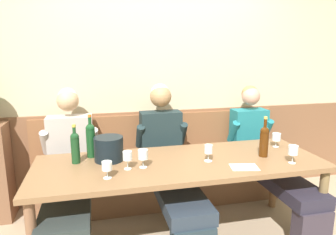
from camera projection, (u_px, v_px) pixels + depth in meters
The scene contains 18 objects.
room_wall_back at pixel (157, 70), 3.31m from camera, with size 6.80×0.08×2.80m, color beige.
wood_wainscot_panel at pixel (158, 153), 3.45m from camera, with size 6.80×0.03×0.97m, color brown.
wall_bench at pixel (162, 177), 3.30m from camera, with size 2.65×0.42×0.94m.
dining_table at pixel (181, 169), 2.54m from camera, with size 2.35×0.83×0.72m.
person_left_seat at pixel (69, 170), 2.65m from camera, with size 0.52×1.29×1.27m.
person_center_right_seat at pixel (169, 159), 2.86m from camera, with size 0.52×1.29×1.29m.
person_center_left_seat at pixel (266, 154), 3.08m from camera, with size 0.48×1.28×1.24m.
ice_bucket at pixel (109, 149), 2.52m from camera, with size 0.24×0.24×0.20m, color black.
wine_bottle_clear_water at pixel (91, 139), 2.59m from camera, with size 0.08×0.08×0.37m.
wine_bottle_green_tall at pixel (75, 146), 2.46m from camera, with size 0.07×0.07×0.32m.
wine_bottle_amber_mid at pixel (264, 140), 2.61m from camera, with size 0.07×0.07×0.35m.
wine_glass_mid_right at pixel (127, 157), 2.33m from camera, with size 0.07×0.07×0.14m.
wine_glass_center_rear at pixel (208, 150), 2.51m from camera, with size 0.07×0.07×0.14m.
wine_glass_left_end at pixel (107, 167), 2.17m from camera, with size 0.07×0.07×0.12m.
wine_glass_right_end at pixel (143, 155), 2.37m from camera, with size 0.08×0.08×0.14m.
wine_glass_center_front at pixel (276, 138), 2.88m from camera, with size 0.08×0.08×0.13m.
wine_glass_near_bucket at pixel (293, 151), 2.46m from camera, with size 0.08×0.08×0.15m.
tasting_sheet_left_guest at pixel (244, 167), 2.39m from camera, with size 0.21×0.15×0.00m, color white.
Camera 1 is at (-0.66, -2.19, 1.61)m, focal length 32.98 mm.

